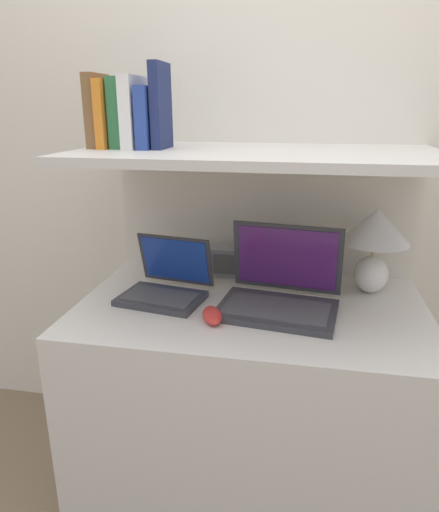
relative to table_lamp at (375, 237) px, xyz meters
name	(u,v)px	position (x,y,z in m)	size (l,w,h in m)	color
wall_back	(267,152)	(-0.39, 0.22, 0.25)	(6.00, 0.05, 2.40)	silver
desk	(249,401)	(-0.39, -0.19, -0.57)	(1.13, 0.69, 0.75)	silver
back_riser	(261,300)	(-0.39, 0.18, -0.34)	(1.13, 0.04, 1.21)	silver
shelf	(257,155)	(-0.39, -0.11, 0.28)	(1.13, 0.62, 0.03)	silver
table_lamp	(375,237)	(0.00, 0.00, 0.00)	(0.23, 0.23, 0.30)	white
laptop_large	(280,292)	(-0.30, -0.19, -0.15)	(0.40, 0.34, 0.26)	#333338
laptop_small	(166,285)	(-0.69, -0.18, -0.16)	(0.30, 0.28, 0.20)	#333338
computer_mouse	(212,315)	(-0.50, -0.33, -0.18)	(0.09, 0.13, 0.04)	red
router_box	(229,261)	(-0.51, 0.08, -0.14)	(0.14, 0.08, 0.11)	gray
book_brown	(98,111)	(-0.91, -0.11, 0.41)	(0.03, 0.14, 0.23)	brown
book_orange	(109,114)	(-0.88, -0.11, 0.40)	(0.03, 0.17, 0.21)	orange
book_green	(121,113)	(-0.84, -0.11, 0.40)	(0.04, 0.13, 0.22)	#2D7042
book_white	(135,113)	(-0.79, -0.11, 0.40)	(0.04, 0.18, 0.22)	silver
book_blue	(149,118)	(-0.74, -0.11, 0.39)	(0.04, 0.17, 0.19)	#284293
book_navy	(161,106)	(-0.70, -0.11, 0.42)	(0.03, 0.14, 0.26)	navy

